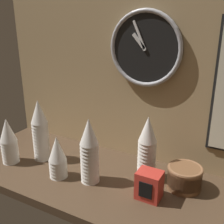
{
  "coord_description": "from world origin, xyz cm",
  "views": [
    {
      "loc": [
        47.64,
        -95.43,
        71.98
      ],
      "look_at": [
        -6.29,
        4.0,
        30.5
      ],
      "focal_mm": 45.0,
      "sensor_mm": 36.0,
      "label": 1
    }
  ],
  "objects_px": {
    "cup_stack_center_right": "(147,148)",
    "bowl_stack_right": "(185,177)",
    "cup_stack_center_left": "(57,157)",
    "cup_stack_center": "(89,151)",
    "cup_stack_far_left": "(9,141)",
    "cup_stack_left": "(40,130)",
    "wall_clock": "(145,49)",
    "napkin_dispenser": "(149,185)"
  },
  "relations": [
    {
      "from": "cup_stack_left",
      "to": "cup_stack_far_left",
      "type": "height_order",
      "value": "cup_stack_left"
    },
    {
      "from": "cup_stack_left",
      "to": "cup_stack_center",
      "type": "relative_size",
      "value": 1.06
    },
    {
      "from": "wall_clock",
      "to": "napkin_dispenser",
      "type": "xyz_separation_m",
      "value": [
        0.15,
        -0.28,
        -0.5
      ]
    },
    {
      "from": "cup_stack_center",
      "to": "cup_stack_center_right",
      "type": "distance_m",
      "value": 0.25
    },
    {
      "from": "bowl_stack_right",
      "to": "wall_clock",
      "type": "relative_size",
      "value": 0.43
    },
    {
      "from": "bowl_stack_right",
      "to": "napkin_dispenser",
      "type": "bearing_deg",
      "value": -128.38
    },
    {
      "from": "wall_clock",
      "to": "cup_stack_center",
      "type": "bearing_deg",
      "value": -112.5
    },
    {
      "from": "cup_stack_center",
      "to": "wall_clock",
      "type": "bearing_deg",
      "value": 67.5
    },
    {
      "from": "cup_stack_center_left",
      "to": "cup_stack_center_right",
      "type": "bearing_deg",
      "value": 26.98
    },
    {
      "from": "cup_stack_far_left",
      "to": "wall_clock",
      "type": "xyz_separation_m",
      "value": [
        0.56,
        0.34,
        0.44
      ]
    },
    {
      "from": "cup_stack_center_left",
      "to": "wall_clock",
      "type": "bearing_deg",
      "value": 51.16
    },
    {
      "from": "cup_stack_center",
      "to": "cup_stack_far_left",
      "type": "relative_size",
      "value": 1.28
    },
    {
      "from": "cup_stack_left",
      "to": "wall_clock",
      "type": "distance_m",
      "value": 0.64
    },
    {
      "from": "cup_stack_left",
      "to": "cup_stack_far_left",
      "type": "bearing_deg",
      "value": -139.11
    },
    {
      "from": "wall_clock",
      "to": "cup_stack_center_right",
      "type": "bearing_deg",
      "value": -59.83
    },
    {
      "from": "cup_stack_center",
      "to": "cup_stack_far_left",
      "type": "xyz_separation_m",
      "value": [
        -0.44,
        -0.05,
        -0.03
      ]
    },
    {
      "from": "cup_stack_center_right",
      "to": "cup_stack_far_left",
      "type": "bearing_deg",
      "value": -163.66
    },
    {
      "from": "cup_stack_center_right",
      "to": "cup_stack_far_left",
      "type": "height_order",
      "value": "cup_stack_center_right"
    },
    {
      "from": "cup_stack_center",
      "to": "bowl_stack_right",
      "type": "bearing_deg",
      "value": 21.02
    },
    {
      "from": "cup_stack_center_left",
      "to": "wall_clock",
      "type": "height_order",
      "value": "wall_clock"
    },
    {
      "from": "napkin_dispenser",
      "to": "cup_stack_far_left",
      "type": "bearing_deg",
      "value": -175.2
    },
    {
      "from": "cup_stack_center_left",
      "to": "napkin_dispenser",
      "type": "height_order",
      "value": "cup_stack_center_left"
    },
    {
      "from": "bowl_stack_right",
      "to": "wall_clock",
      "type": "height_order",
      "value": "wall_clock"
    },
    {
      "from": "bowl_stack_right",
      "to": "cup_stack_left",
      "type": "bearing_deg",
      "value": -172.38
    },
    {
      "from": "cup_stack_center",
      "to": "cup_stack_center_left",
      "type": "height_order",
      "value": "cup_stack_center"
    },
    {
      "from": "cup_stack_center_left",
      "to": "napkin_dispenser",
      "type": "distance_m",
      "value": 0.42
    },
    {
      "from": "cup_stack_left",
      "to": "cup_stack_center_left",
      "type": "height_order",
      "value": "cup_stack_left"
    },
    {
      "from": "napkin_dispenser",
      "to": "cup_stack_left",
      "type": "bearing_deg",
      "value": 176.06
    },
    {
      "from": "cup_stack_center_right",
      "to": "bowl_stack_right",
      "type": "height_order",
      "value": "cup_stack_center_right"
    },
    {
      "from": "cup_stack_left",
      "to": "cup_stack_center",
      "type": "xyz_separation_m",
      "value": [
        0.32,
        -0.05,
        -0.01
      ]
    },
    {
      "from": "bowl_stack_right",
      "to": "napkin_dispenser",
      "type": "distance_m",
      "value": 0.17
    },
    {
      "from": "cup_stack_center_right",
      "to": "bowl_stack_right",
      "type": "xyz_separation_m",
      "value": [
        0.17,
        0.0,
        -0.1
      ]
    },
    {
      "from": "cup_stack_center_left",
      "to": "wall_clock",
      "type": "distance_m",
      "value": 0.62
    },
    {
      "from": "cup_stack_center",
      "to": "cup_stack_left",
      "type": "bearing_deg",
      "value": 170.82
    },
    {
      "from": "cup_stack_center_left",
      "to": "bowl_stack_right",
      "type": "distance_m",
      "value": 0.56
    },
    {
      "from": "cup_stack_center_right",
      "to": "napkin_dispenser",
      "type": "xyz_separation_m",
      "value": [
        0.06,
        -0.13,
        -0.09
      ]
    },
    {
      "from": "bowl_stack_right",
      "to": "cup_stack_center_left",
      "type": "bearing_deg",
      "value": -160.59
    },
    {
      "from": "cup_stack_center",
      "to": "cup_stack_center_right",
      "type": "bearing_deg",
      "value": 34.09
    },
    {
      "from": "cup_stack_center",
      "to": "cup_stack_far_left",
      "type": "distance_m",
      "value": 0.44
    },
    {
      "from": "cup_stack_center_right",
      "to": "wall_clock",
      "type": "xyz_separation_m",
      "value": [
        -0.09,
        0.15,
        0.41
      ]
    },
    {
      "from": "cup_stack_center_right",
      "to": "cup_stack_far_left",
      "type": "distance_m",
      "value": 0.68
    },
    {
      "from": "napkin_dispenser",
      "to": "bowl_stack_right",
      "type": "bearing_deg",
      "value": 51.62
    }
  ]
}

